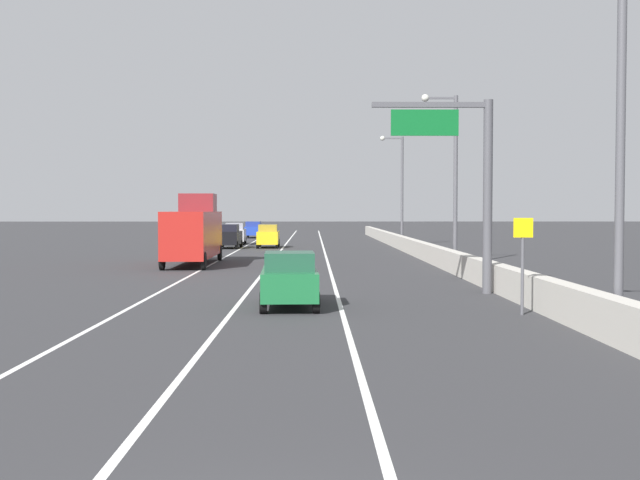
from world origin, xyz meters
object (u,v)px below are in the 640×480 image
(overhead_sign_gantry, at_px, (469,172))
(box_truck, at_px, (194,232))
(car_blue_2, at_px, (254,230))
(speed_advisory_sign, at_px, (523,258))
(car_black_4, at_px, (229,236))
(lamp_post_right_second, at_px, (451,167))
(car_yellow_3, at_px, (268,236))
(lamp_post_right_near, at_px, (611,113))
(car_silver_0, at_px, (235,234))
(lamp_post_right_third, at_px, (399,183))
(car_green_1, at_px, (289,279))

(overhead_sign_gantry, distance_m, box_truck, 21.33)
(car_blue_2, xyz_separation_m, box_truck, (-0.13, -46.43, 0.99))
(speed_advisory_sign, xyz_separation_m, car_black_4, (-13.60, 43.49, -0.75))
(lamp_post_right_second, bearing_deg, box_truck, 177.03)
(lamp_post_right_second, bearing_deg, car_blue_2, 107.67)
(speed_advisory_sign, height_order, box_truck, box_truck)
(car_yellow_3, bearing_deg, lamp_post_right_near, -76.51)
(overhead_sign_gantry, xyz_separation_m, lamp_post_right_second, (2.07, 15.81, 1.02))
(car_blue_2, height_order, car_yellow_3, car_yellow_3)
(lamp_post_right_near, height_order, car_silver_0, lamp_post_right_near)
(box_truck, bearing_deg, lamp_post_right_near, -60.99)
(lamp_post_right_second, bearing_deg, lamp_post_right_near, -90.82)
(box_truck, bearing_deg, speed_advisory_sign, -59.40)
(car_silver_0, bearing_deg, lamp_post_right_third, -10.83)
(box_truck, bearing_deg, car_silver_0, 90.53)
(lamp_post_right_second, distance_m, car_silver_0, 33.04)
(lamp_post_right_second, xyz_separation_m, car_yellow_3, (-11.95, 22.34, -4.75))
(car_green_1, bearing_deg, speed_advisory_sign, -16.41)
(car_silver_0, distance_m, box_truck, 28.05)
(speed_advisory_sign, relative_size, car_black_4, 0.71)
(lamp_post_right_second, relative_size, lamp_post_right_third, 1.00)
(overhead_sign_gantry, distance_m, car_blue_2, 64.46)
(speed_advisory_sign, xyz_separation_m, lamp_post_right_second, (1.62, 22.13, 3.98))
(lamp_post_right_third, distance_m, car_black_4, 16.38)
(lamp_post_right_second, xyz_separation_m, car_blue_2, (-15.04, 47.22, -4.78))
(speed_advisory_sign, xyz_separation_m, car_blue_2, (-13.42, 69.35, -0.80))
(speed_advisory_sign, bearing_deg, lamp_post_right_near, -71.67)
(lamp_post_right_second, bearing_deg, car_silver_0, 118.17)
(speed_advisory_sign, bearing_deg, car_yellow_3, 103.07)
(car_black_4, bearing_deg, car_silver_0, 91.61)
(speed_advisory_sign, xyz_separation_m, car_silver_0, (-13.81, 50.95, -0.74))
(car_green_1, bearing_deg, car_blue_2, 95.24)
(car_silver_0, xyz_separation_m, car_blue_2, (0.39, 18.40, -0.06))
(car_yellow_3, relative_size, box_truck, 0.44)
(car_silver_0, bearing_deg, lamp_post_right_second, -61.83)
(car_yellow_3, distance_m, car_black_4, 3.42)
(lamp_post_right_third, xyz_separation_m, car_yellow_3, (-11.73, -3.58, -4.75))
(car_green_1, relative_size, car_yellow_3, 1.07)
(lamp_post_right_near, distance_m, car_yellow_3, 49.84)
(lamp_post_right_third, distance_m, car_silver_0, 16.20)
(lamp_post_right_near, bearing_deg, car_yellow_3, 103.49)
(speed_advisory_sign, xyz_separation_m, car_green_1, (-7.26, 2.14, -0.83))
(car_yellow_3, bearing_deg, car_blue_2, 97.09)
(overhead_sign_gantry, relative_size, car_yellow_3, 1.73)
(speed_advisory_sign, height_order, lamp_post_right_third, lamp_post_right_third)
(car_black_4, distance_m, box_truck, 20.60)
(speed_advisory_sign, height_order, lamp_post_right_second, lamp_post_right_second)
(overhead_sign_gantry, height_order, car_silver_0, overhead_sign_gantry)
(car_black_4, bearing_deg, lamp_post_right_near, -72.56)
(lamp_post_right_second, bearing_deg, speed_advisory_sign, -94.20)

